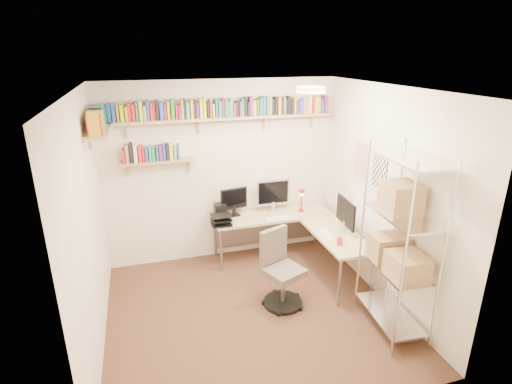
# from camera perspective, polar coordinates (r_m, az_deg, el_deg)

# --- Properties ---
(ground) EXTENTS (3.20, 3.20, 0.00)m
(ground) POSITION_cam_1_polar(r_m,az_deg,el_deg) (4.79, -0.56, -16.81)
(ground) COLOR #442B1D
(ground) RESTS_ON ground
(room_shell) EXTENTS (3.24, 3.04, 2.52)m
(room_shell) POSITION_cam_1_polar(r_m,az_deg,el_deg) (4.07, -0.57, 1.02)
(room_shell) COLOR beige
(room_shell) RESTS_ON ground
(wall_shelves) EXTENTS (3.12, 1.09, 0.80)m
(wall_shelves) POSITION_cam_1_polar(r_m,az_deg,el_deg) (5.11, -9.22, 10.20)
(wall_shelves) COLOR tan
(wall_shelves) RESTS_ON ground
(corner_desk) EXTENTS (1.74, 1.69, 1.13)m
(corner_desk) POSITION_cam_1_polar(r_m,az_deg,el_deg) (5.48, 3.49, -4.11)
(corner_desk) COLOR tan
(corner_desk) RESTS_ON ground
(office_chair) EXTENTS (0.53, 0.53, 0.92)m
(office_chair) POSITION_cam_1_polar(r_m,az_deg,el_deg) (4.75, 3.51, -11.59)
(office_chair) COLOR black
(office_chair) RESTS_ON ground
(wire_rack) EXTENTS (0.49, 0.89, 1.99)m
(wire_rack) POSITION_cam_1_polar(r_m,az_deg,el_deg) (4.29, 19.73, -5.95)
(wire_rack) COLOR silver
(wire_rack) RESTS_ON ground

